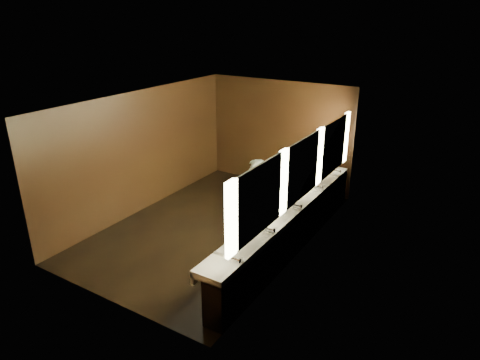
# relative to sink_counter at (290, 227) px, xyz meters

# --- Properties ---
(floor) EXTENTS (6.00, 6.00, 0.00)m
(floor) POSITION_rel_sink_counter_xyz_m (-1.79, 0.00, -0.50)
(floor) COLOR black
(floor) RESTS_ON ground
(ceiling) EXTENTS (4.00, 6.00, 0.02)m
(ceiling) POSITION_rel_sink_counter_xyz_m (-1.79, 0.00, 2.30)
(ceiling) COLOR #2D2D2B
(ceiling) RESTS_ON wall_back
(wall_back) EXTENTS (4.00, 0.02, 2.80)m
(wall_back) POSITION_rel_sink_counter_xyz_m (-1.79, 3.00, 0.90)
(wall_back) COLOR black
(wall_back) RESTS_ON floor
(wall_front) EXTENTS (4.00, 0.02, 2.80)m
(wall_front) POSITION_rel_sink_counter_xyz_m (-1.79, -3.00, 0.90)
(wall_front) COLOR black
(wall_front) RESTS_ON floor
(wall_left) EXTENTS (0.02, 6.00, 2.80)m
(wall_left) POSITION_rel_sink_counter_xyz_m (-3.79, 0.00, 0.90)
(wall_left) COLOR black
(wall_left) RESTS_ON floor
(wall_right) EXTENTS (0.02, 6.00, 2.80)m
(wall_right) POSITION_rel_sink_counter_xyz_m (0.21, 0.00, 0.90)
(wall_right) COLOR black
(wall_right) RESTS_ON floor
(sink_counter) EXTENTS (0.55, 5.40, 1.01)m
(sink_counter) POSITION_rel_sink_counter_xyz_m (0.00, 0.00, 0.00)
(sink_counter) COLOR black
(sink_counter) RESTS_ON floor
(mirror_band) EXTENTS (0.06, 5.03, 1.15)m
(mirror_band) POSITION_rel_sink_counter_xyz_m (0.19, -0.00, 1.25)
(mirror_band) COLOR #FEF8BE
(mirror_band) RESTS_ON wall_right
(person) EXTENTS (0.62, 0.77, 1.83)m
(person) POSITION_rel_sink_counter_xyz_m (-0.69, -0.21, 0.42)
(person) COLOR #7BA6B8
(person) RESTS_ON floor
(trash_bin) EXTENTS (0.37, 0.37, 0.57)m
(trash_bin) POSITION_rel_sink_counter_xyz_m (-0.22, -1.02, -0.21)
(trash_bin) COLOR black
(trash_bin) RESTS_ON floor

